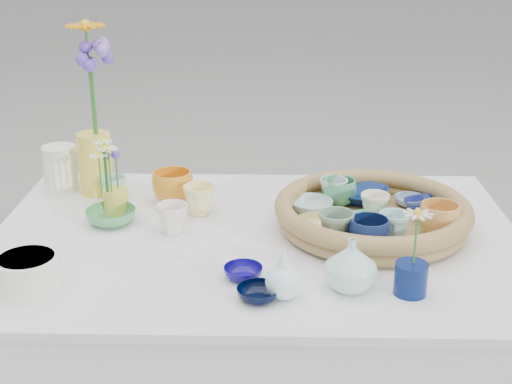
{
  "coord_description": "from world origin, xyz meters",
  "views": [
    {
      "loc": [
        0.04,
        -1.53,
        1.48
      ],
      "look_at": [
        0.0,
        0.02,
        0.87
      ],
      "focal_mm": 50.0,
      "sensor_mm": 36.0,
      "label": 1
    }
  ],
  "objects": [
    {
      "name": "wicker_tray",
      "position": [
        0.28,
        0.05,
        0.8
      ],
      "size": [
        0.47,
        0.47,
        0.08
      ],
      "primitive_type": null,
      "color": "brown",
      "rests_on": "display_table"
    },
    {
      "name": "tray_ceramic_0",
      "position": [
        0.27,
        0.18,
        0.8
      ],
      "size": [
        0.19,
        0.19,
        0.03
      ],
      "primitive_type": "imported",
      "rotation": [
        0.0,
        0.0,
        -0.41
      ],
      "color": "#031951",
      "rests_on": "wicker_tray"
    },
    {
      "name": "tray_ceramic_1",
      "position": [
        0.44,
        0.1,
        0.8
      ],
      "size": [
        0.17,
        0.17,
        0.03
      ],
      "primitive_type": "imported",
      "rotation": [
        0.0,
        0.0,
        0.32
      ],
      "color": "#0E1453",
      "rests_on": "wicker_tray"
    },
    {
      "name": "tray_ceramic_2",
      "position": [
        0.42,
        -0.02,
        0.82
      ],
      "size": [
        0.11,
        0.11,
        0.08
      ],
      "primitive_type": "imported",
      "rotation": [
        0.0,
        0.0,
        -0.22
      ],
      "color": "gold",
      "rests_on": "wicker_tray"
    },
    {
      "name": "tray_ceramic_3",
      "position": [
        0.27,
        -0.0,
        0.8
      ],
      "size": [
        0.14,
        0.14,
        0.03
      ],
      "primitive_type": "imported",
      "rotation": [
        0.0,
        0.0,
        0.16
      ],
      "color": "#409C73",
      "rests_on": "wicker_tray"
    },
    {
      "name": "tray_ceramic_4",
      "position": [
        0.18,
        -0.07,
        0.82
      ],
      "size": [
        0.1,
        0.1,
        0.08
      ],
      "primitive_type": "imported",
      "rotation": [
        0.0,
        0.0,
        0.37
      ],
      "color": "slate",
      "rests_on": "wicker_tray"
    },
    {
      "name": "tray_ceramic_5",
      "position": [
        0.13,
        0.1,
        0.8
      ],
      "size": [
        0.12,
        0.12,
        0.03
      ],
      "primitive_type": "imported",
      "rotation": [
        0.0,
        0.0,
        0.16
      ],
      "color": "#A6CAC5",
      "rests_on": "wicker_tray"
    },
    {
      "name": "tray_ceramic_6",
      "position": [
        0.2,
        0.17,
        0.82
      ],
      "size": [
        0.08,
        0.08,
        0.07
      ],
      "primitive_type": "imported",
      "rotation": [
        0.0,
        0.0,
        -0.14
      ],
      "color": "silver",
      "rests_on": "wicker_tray"
    },
    {
      "name": "tray_ceramic_7",
      "position": [
        0.29,
        0.07,
        0.82
      ],
      "size": [
        0.09,
        0.09,
        0.07
      ],
      "primitive_type": "imported",
      "rotation": [
        0.0,
        0.0,
        -0.36
      ],
      "color": "#F6E8C9",
      "rests_on": "wicker_tray"
    },
    {
      "name": "tray_ceramic_8",
      "position": [
        0.39,
        0.16,
        0.8
      ],
      "size": [
        0.09,
        0.09,
        0.02
      ],
      "primitive_type": "imported",
      "rotation": [
        0.0,
        0.0,
        0.12
      ],
      "color": "#91A9CC",
      "rests_on": "wicker_tray"
    },
    {
      "name": "tray_ceramic_9",
      "position": [
        0.25,
        -0.1,
        0.82
      ],
      "size": [
        0.1,
        0.1,
        0.07
      ],
      "primitive_type": "imported",
      "rotation": [
        0.0,
        0.0,
        -0.09
      ],
      "color": "#0C1A41",
      "rests_on": "wicker_tray"
    },
    {
      "name": "tray_ceramic_10",
      "position": [
        0.14,
        -0.02,
        0.8
      ],
      "size": [
        0.12,
        0.12,
        0.03
      ],
      "primitive_type": "imported",
      "rotation": [
        0.0,
        0.0,
        0.16
      ],
      "color": "#EEDB81",
      "rests_on": "wicker_tray"
    },
    {
      "name": "tray_ceramic_11",
      "position": [
        0.31,
        -0.05,
        0.82
      ],
      "size": [
        0.08,
        0.08,
        0.07
      ],
      "primitive_type": "imported",
      "rotation": [
        0.0,
        0.0,
        -0.05
      ],
      "color": "#93C9C4",
      "rests_on": "wicker_tray"
    },
    {
      "name": "tray_ceramic_12",
      "position": [
        0.21,
        0.16,
        0.82
      ],
      "size": [
        0.11,
        0.11,
        0.07
      ],
      "primitive_type": "imported",
      "rotation": [
        0.0,
        0.0,
        -0.36
      ],
      "color": "#4BA06F",
      "rests_on": "wicker_tray"
    },
    {
      "name": "loose_ceramic_0",
      "position": [
        -0.22,
        0.21,
        0.81
      ],
      "size": [
        0.13,
        0.13,
        0.09
      ],
      "primitive_type": "imported",
      "rotation": [
        0.0,
        0.0,
        -0.22
      ],
      "color": "orange",
      "rests_on": "display_table"
    },
    {
      "name": "loose_ceramic_1",
      "position": [
        -0.15,
        0.13,
        0.8
      ],
      "size": [
        0.08,
        0.08,
        0.08
      ],
      "primitive_type": "imported",
      "rotation": [
        0.0,
        0.0,
        0.01
      ],
      "color": "#FEEC93",
      "rests_on": "display_table"
    },
    {
      "name": "loose_ceramic_2",
      "position": [
        -0.36,
        0.07,
        0.78
      ],
      "size": [
        0.14,
        0.14,
        0.04
      ],
      "primitive_type": "imported",
      "rotation": [
        0.0,
        0.0,
        -0.17
      ],
      "color": "#4A985A",
      "rests_on": "display_table"
    },
    {
      "name": "loose_ceramic_3",
      "position": [
        -0.2,
        0.02,
        0.8
      ],
      "size": [
        0.1,
        0.1,
        0.07
      ],
      "primitive_type": "imported",
      "rotation": [
        0.0,
        0.0,
        -0.31
      ],
      "color": "white",
      "rests_on": "display_table"
    },
    {
      "name": "loose_ceramic_4",
      "position": [
        -0.02,
        -0.21,
        0.78
      ],
      "size": [
        0.1,
        0.1,
        0.03
      ],
      "primitive_type": "imported",
      "rotation": [
        0.0,
        0.0,
        -0.31
      ],
      "color": "#100674",
      "rests_on": "display_table"
    },
    {
      "name": "loose_ceramic_5",
      "position": [
        -0.38,
        0.23,
        0.8
      ],
      "size": [
        0.08,
        0.08,
        0.06
      ],
      "primitive_type": "imported",
      "rotation": [
        0.0,
        0.0,
        0.2
      ],
      "color": "#98C1B2",
      "rests_on": "display_table"
    },
    {
      "name": "loose_ceramic_6",
      "position": [
        0.01,
        -0.3,
        0.78
      ],
      "size": [
        0.11,
        0.11,
        0.03
      ],
      "primitive_type": "imported",
      "rotation": [
        0.0,
        0.0,
        -0.38
      ],
      "color": "black",
      "rests_on": "display_table"
    },
    {
      "name": "fluted_bowl",
      "position": [
        -0.46,
        -0.26,
        0.8
      ],
      "size": [
        0.14,
        0.14,
        0.07
      ],
      "primitive_type": null,
      "rotation": [
        0.0,
        0.0,
        0.05
      ],
      "color": "white",
      "rests_on": "display_table"
    },
    {
      "name": "bud_vase_paleblue",
      "position": [
        0.06,
        -0.29,
        0.82
      ],
      "size": [
        0.09,
        0.09,
        0.11
      ],
      "primitive_type": null,
      "rotation": [
        0.0,
        0.0,
        -0.35
      ],
      "color": "#CEF6FD",
      "rests_on": "display_table"
    },
    {
      "name": "bud_vase_seafoam",
      "position": [
        0.2,
        -0.25,
        0.82
      ],
      "size": [
        0.14,
        0.14,
        0.11
      ],
      "primitive_type": "imported",
      "rotation": [
        0.0,
        0.0,
        -0.34
      ],
      "color": "#B7EADB",
      "rests_on": "display_table"
    },
    {
      "name": "bud_vase_cobalt",
      "position": [
        0.32,
        -0.27,
        0.8
      ],
      "size": [
        0.07,
        0.07,
        0.07
      ],
      "primitive_type": "cylinder",
      "rotation": [
        0.0,
        0.0,
        0.06
      ],
      "color": "#071750",
      "rests_on": "display_table"
    },
    {
      "name": "single_daisy",
      "position": [
        0.32,
        -0.26,
        0.88
      ],
      "size": [
        0.07,
        0.07,
        0.12
      ],
      "primitive_type": null,
      "rotation": [
        0.0,
        0.0,
        0.07
      ],
      "color": "silver",
      "rests_on": "bud_vase_cobalt"
    },
    {
      "name": "tall_vase_yellow",
      "position": [
        -0.44,
        0.28,
        0.85
      ],
      "size": [
        0.1,
        0.1,
        0.17
      ],
      "primitive_type": "cylinder",
      "rotation": [
        0.0,
        0.0,
        -0.11
      ],
      "color": "yellow",
      "rests_on": "display_table"
    },
    {
      "name": "gerbera",
      "position": [
        -0.43,
        0.27,
        1.08
      ],
      "size": [
        0.15,
        0.15,
        0.3
      ],
      "primitive_type": null,
      "rotation": [
        0.0,
        0.0,
        -0.35
      ],
      "color": "#F79704",
      "rests_on": "tall_vase_yellow"
    },
    {
      "name": "hydrangea",
      "position": [
        -0.43,
        0.27,
        1.04
      ],
      "size": [
        0.11,
        0.11,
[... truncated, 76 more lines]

